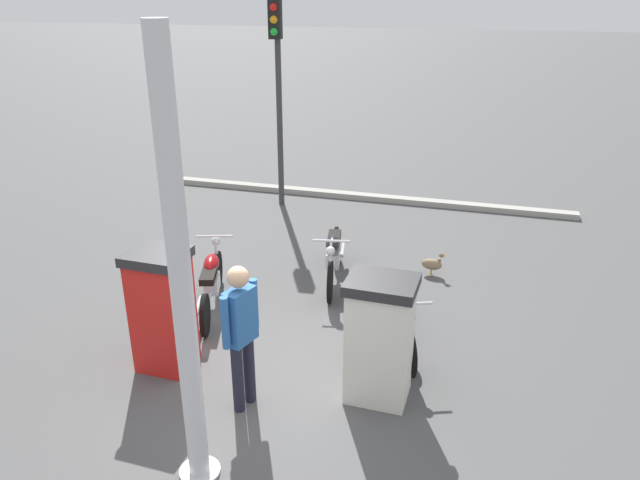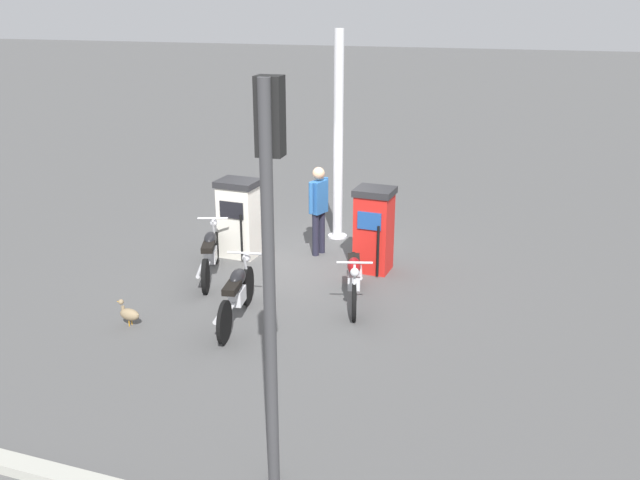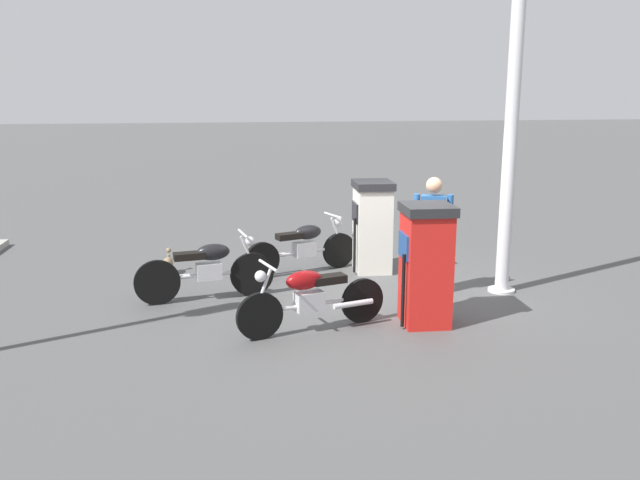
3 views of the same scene
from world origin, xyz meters
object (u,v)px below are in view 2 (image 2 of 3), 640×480
fuel_pump_near (239,218)px  motorcycle_far_pump (354,277)px  motorcycle_near_pump (210,253)px  motorcycle_extra (237,293)px  canopy_support_pole (338,141)px  roadside_traffic_light (270,224)px  wandering_duck (129,314)px  attendant_person (319,205)px  fuel_pump_far (374,229)px

fuel_pump_near → motorcycle_far_pump: (1.50, 2.68, -0.32)m
motorcycle_near_pump → motorcycle_extra: (1.59, 1.21, 0.03)m
canopy_support_pole → fuel_pump_near: bearing=-43.0°
fuel_pump_near → roadside_traffic_light: 7.08m
roadside_traffic_light → fuel_pump_near: bearing=-153.5°
motorcycle_extra → wandering_duck: size_ratio=4.82×
motorcycle_extra → attendant_person: bearing=174.5°
motorcycle_extra → canopy_support_pole: (-4.37, 0.39, 1.56)m
motorcycle_far_pump → attendant_person: bearing=-148.5°
fuel_pump_near → motorcycle_extra: 2.98m
motorcycle_near_pump → motorcycle_far_pump: bearing=82.9°
attendant_person → motorcycle_extra: bearing=-5.5°
motorcycle_extra → wandering_duck: 1.68m
attendant_person → wandering_duck: (3.90, -1.84, -0.82)m
motorcycle_near_pump → wandering_duck: motorcycle_near_pump is taller
motorcycle_extra → roadside_traffic_light: bearing=29.7°
motorcycle_near_pump → motorcycle_far_pump: (0.34, 2.76, 0.01)m
attendant_person → canopy_support_pole: (-1.10, 0.07, 1.03)m
canopy_support_pole → motorcycle_extra: bearing=-5.0°
motorcycle_near_pump → motorcycle_extra: size_ratio=0.98×
motorcycle_near_pump → motorcycle_extra: bearing=37.4°
fuel_pump_far → motorcycle_near_pump: size_ratio=0.80×
motorcycle_far_pump → fuel_pump_far: bearing=-179.2°
fuel_pump_far → canopy_support_pole: size_ratio=0.37×
attendant_person → fuel_pump_near: bearing=-70.0°
fuel_pump_far → motorcycle_extra: bearing=-29.2°
fuel_pump_far → motorcycle_extra: (2.74, -1.53, -0.32)m
fuel_pump_far → motorcycle_near_pump: bearing=-67.2°
attendant_person → canopy_support_pole: 1.51m
fuel_pump_near → canopy_support_pole: (-1.63, 1.52, 1.27)m
motorcycle_far_pump → roadside_traffic_light: size_ratio=0.47×
fuel_pump_far → attendant_person: size_ratio=0.90×
attendant_person → canopy_support_pole: canopy_support_pole is taller
fuel_pump_near → canopy_support_pole: bearing=137.0°
roadside_traffic_light → attendant_person: bearing=-166.5°
motorcycle_near_pump → fuel_pump_far: bearing=112.8°
wandering_duck → canopy_support_pole: canopy_support_pole is taller
fuel_pump_far → roadside_traffic_light: bearing=3.4°
motorcycle_far_pump → wandering_duck: size_ratio=4.72×
motorcycle_far_pump → attendant_person: 2.44m
fuel_pump_near → motorcycle_extra: bearing=22.5°
motorcycle_far_pump → wandering_duck: motorcycle_far_pump is taller
wandering_duck → attendant_person: bearing=154.7°
canopy_support_pole → attendant_person: bearing=-3.8°
motorcycle_extra → canopy_support_pole: bearing=175.0°
fuel_pump_far → motorcycle_far_pump: 1.54m
motorcycle_near_pump → wandering_duck: 2.25m
motorcycle_extra → roadside_traffic_light: 4.48m
motorcycle_near_pump → roadside_traffic_light: (4.91, 3.10, 2.37)m
fuel_pump_near → motorcycle_near_pump: 1.20m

